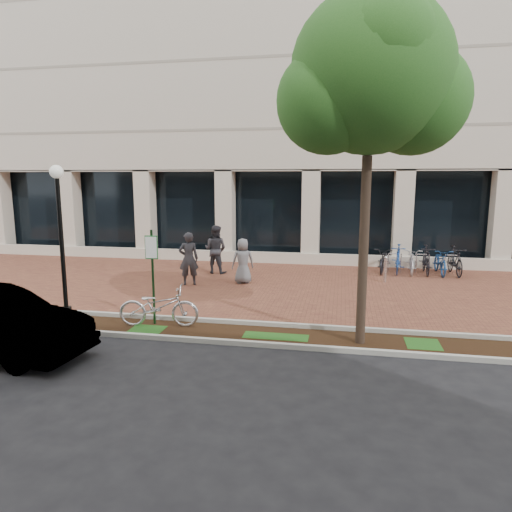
% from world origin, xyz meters
% --- Properties ---
extents(ground, '(120.00, 120.00, 0.00)m').
position_xyz_m(ground, '(0.00, 0.00, 0.00)').
color(ground, black).
rests_on(ground, ground).
extents(brick_plaza, '(40.00, 9.00, 0.01)m').
position_xyz_m(brick_plaza, '(0.00, 0.00, 0.01)').
color(brick_plaza, brown).
rests_on(brick_plaza, ground).
extents(planting_strip, '(40.00, 1.50, 0.01)m').
position_xyz_m(planting_strip, '(0.00, -5.25, 0.01)').
color(planting_strip, black).
rests_on(planting_strip, ground).
extents(curb_plaza_side, '(40.00, 0.12, 0.12)m').
position_xyz_m(curb_plaza_side, '(0.00, -4.50, 0.06)').
color(curb_plaza_side, '#B4B4AA').
rests_on(curb_plaza_side, ground).
extents(curb_street_side, '(40.00, 0.12, 0.12)m').
position_xyz_m(curb_street_side, '(0.00, -6.00, 0.06)').
color(curb_street_side, '#B4B4AA').
rests_on(curb_street_side, ground).
extents(near_office_building, '(40.00, 12.12, 16.00)m').
position_xyz_m(near_office_building, '(0.00, 10.47, 10.05)').
color(near_office_building, beige).
rests_on(near_office_building, ground).
extents(parking_sign, '(0.34, 0.07, 2.54)m').
position_xyz_m(parking_sign, '(-1.44, -4.90, 1.61)').
color(parking_sign, '#133618').
rests_on(parking_sign, ground).
extents(lamppost, '(0.36, 0.36, 4.20)m').
position_xyz_m(lamppost, '(-4.11, -4.77, 2.37)').
color(lamppost, black).
rests_on(lamppost, ground).
extents(street_tree, '(4.18, 3.48, 7.83)m').
position_xyz_m(street_tree, '(3.96, -5.28, 5.86)').
color(street_tree, '#413025').
rests_on(street_tree, ground).
extents(locked_bicycle, '(2.18, 1.04, 1.10)m').
position_xyz_m(locked_bicycle, '(-1.24, -5.05, 0.55)').
color(locked_bicycle, silver).
rests_on(locked_bicycle, ground).
extents(pedestrian_left, '(0.83, 0.70, 1.95)m').
position_xyz_m(pedestrian_left, '(-2.02, -0.39, 0.97)').
color(pedestrian_left, '#2A2A2F').
rests_on(pedestrian_left, ground).
extents(pedestrian_mid, '(1.08, 0.90, 1.97)m').
position_xyz_m(pedestrian_mid, '(-1.64, 1.85, 0.99)').
color(pedestrian_mid, '#2B2B30').
rests_on(pedestrian_mid, ground).
extents(pedestrian_right, '(0.96, 0.81, 1.68)m').
position_xyz_m(pedestrian_right, '(-0.15, 0.25, 0.84)').
color(pedestrian_right, slate).
rests_on(pedestrian_right, ground).
extents(bollard, '(0.12, 0.12, 1.00)m').
position_xyz_m(bollard, '(5.05, 1.41, 0.51)').
color(bollard, silver).
rests_on(bollard, ground).
extents(bike_rack_cluster, '(3.62, 2.08, 1.16)m').
position_xyz_m(bike_rack_cluster, '(6.51, 3.28, 0.55)').
color(bike_rack_cluster, black).
rests_on(bike_rack_cluster, ground).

